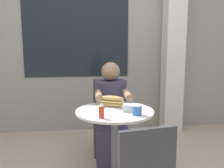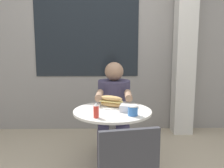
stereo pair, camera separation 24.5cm
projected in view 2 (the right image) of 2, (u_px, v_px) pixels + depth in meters
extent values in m
cube|color=gray|center=(110.00, 36.00, 3.83)|extent=(8.00, 0.08, 2.80)
cube|color=black|center=(87.00, 33.00, 3.77)|extent=(1.49, 0.01, 1.26)
cube|color=beige|center=(185.00, 50.00, 3.69)|extent=(0.27, 0.27, 2.40)
cylinder|color=beige|center=(112.00, 111.00, 2.29)|extent=(0.69, 0.69, 0.02)
cylinder|color=#515156|center=(112.00, 150.00, 2.35)|extent=(0.06, 0.06, 0.71)
cube|color=#333338|center=(114.00, 117.00, 3.12)|extent=(0.39, 0.39, 0.02)
cube|color=#333338|center=(114.00, 96.00, 3.25)|extent=(0.35, 0.04, 0.42)
cylinder|color=#333338|center=(128.00, 140.00, 2.99)|extent=(0.03, 0.03, 0.43)
cylinder|color=#333338|center=(99.00, 140.00, 3.00)|extent=(0.03, 0.03, 0.43)
cylinder|color=#333338|center=(127.00, 131.00, 3.31)|extent=(0.03, 0.03, 0.43)
cylinder|color=#333338|center=(101.00, 130.00, 3.32)|extent=(0.03, 0.03, 0.43)
cube|color=#38334C|center=(114.00, 144.00, 2.87)|extent=(0.35, 0.45, 0.45)
cylinder|color=#38334C|center=(114.00, 102.00, 2.86)|extent=(0.35, 0.35, 0.47)
sphere|color=#8E6B51|center=(114.00, 71.00, 2.80)|extent=(0.20, 0.20, 0.20)
cylinder|color=#8E6B51|center=(128.00, 95.00, 2.52)|extent=(0.08, 0.28, 0.07)
cylinder|color=#8E6B51|center=(99.00, 95.00, 2.53)|extent=(0.08, 0.28, 0.07)
cube|color=#333338|center=(129.00, 165.00, 1.47)|extent=(0.35, 0.10, 0.42)
cylinder|color=white|center=(111.00, 107.00, 2.38)|extent=(0.18, 0.18, 0.01)
ellipsoid|color=tan|center=(111.00, 104.00, 2.38)|extent=(0.23, 0.16, 0.04)
cube|color=#D6BC66|center=(111.00, 101.00, 2.38)|extent=(0.21, 0.15, 0.01)
ellipsoid|color=tan|center=(111.00, 98.00, 2.37)|extent=(0.23, 0.16, 0.04)
cylinder|color=#336BB7|center=(133.00, 111.00, 2.13)|extent=(0.08, 0.08, 0.08)
cylinder|color=white|center=(133.00, 106.00, 2.12)|extent=(0.08, 0.08, 0.01)
cube|color=silver|center=(126.00, 108.00, 2.25)|extent=(0.11, 0.11, 0.06)
cylinder|color=red|center=(96.00, 112.00, 2.07)|extent=(0.04, 0.04, 0.10)
cone|color=white|center=(96.00, 104.00, 2.06)|extent=(0.04, 0.04, 0.03)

